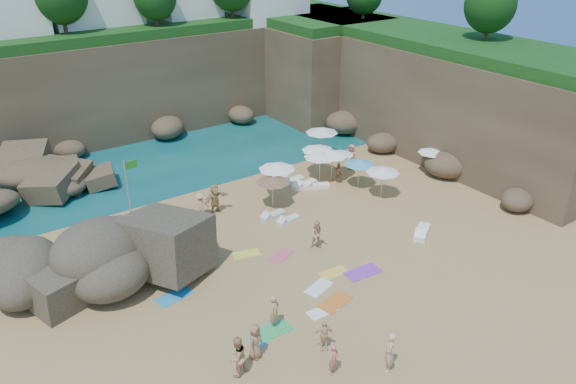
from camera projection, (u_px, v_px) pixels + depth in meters
ground at (289, 253)px, 31.00m from camera, size 120.00×120.00×0.00m
seawater at (108, 113)px, 53.09m from camera, size 120.00×120.00×0.00m
cliff_back at (143, 80)px, 48.67m from camera, size 44.00×8.00×8.00m
cliff_right at (426, 94)px, 44.88m from camera, size 8.00×30.00×8.00m
cliff_corner at (315, 67)px, 52.69m from camera, size 10.00×12.00×8.00m
rock_promontory at (15, 198)px, 37.13m from camera, size 12.00×7.00×2.00m
rock_outcrop at (87, 279)px, 28.81m from camera, size 9.57×7.44×3.66m
flag_pole at (129, 184)px, 32.75m from camera, size 0.82×0.13×4.20m
parasol_0 at (277, 167)px, 36.52m from camera, size 2.41×2.41×2.28m
parasol_1 at (339, 153)px, 39.47m from camera, size 2.04×2.04×1.93m
parasol_2 at (322, 130)px, 42.54m from camera, size 2.49×2.49×2.35m
parasol_3 at (432, 151)px, 39.97m from camera, size 1.99×1.99×1.89m
parasol_5 at (318, 148)px, 39.67m from camera, size 2.32×2.32×2.19m
parasol_6 at (273, 180)px, 35.16m from camera, size 2.16×2.16×2.04m
parasol_7 at (320, 155)px, 38.65m from camera, size 2.25×2.25×2.13m
parasol_8 at (332, 153)px, 38.90m from camera, size 2.27×2.27×2.15m
parasol_9 at (383, 170)px, 36.43m from camera, size 2.21×2.21×2.09m
parasol_10 at (359, 162)px, 37.86m from camera, size 2.10×2.10×1.99m
lounger_0 at (292, 181)px, 39.15m from camera, size 1.86×0.67×0.29m
lounger_1 at (273, 216)px, 34.63m from camera, size 1.71×0.76×0.26m
lounger_2 at (305, 185)px, 38.58m from camera, size 1.96×0.86×0.29m
lounger_3 at (288, 220)px, 34.10m from camera, size 1.65×0.75×0.25m
lounger_4 at (317, 186)px, 38.42m from camera, size 1.82×1.20×0.27m
lounger_5 at (422, 232)px, 32.77m from camera, size 1.98×1.59×0.30m
towel_0 at (265, 334)px, 24.94m from camera, size 1.80×1.26×0.03m
towel_2 at (335, 302)px, 27.01m from camera, size 1.96×1.28×0.03m
towel_3 at (272, 331)px, 25.14m from camera, size 1.81×0.97×0.03m
towel_4 at (334, 273)px, 29.26m from camera, size 1.56×0.83×0.03m
towel_5 at (322, 311)px, 26.40m from camera, size 1.47×0.77×0.03m
towel_6 at (363, 272)px, 29.31m from camera, size 1.99×1.07×0.03m
towel_8 at (174, 296)px, 27.45m from camera, size 1.93×1.21×0.03m
towel_9 at (281, 256)px, 30.74m from camera, size 1.73×1.31×0.03m
towel_10 at (366, 270)px, 29.46m from camera, size 1.82×1.19×0.03m
towel_11 at (80, 296)px, 27.44m from camera, size 1.81×0.99×0.03m
towel_12 at (246, 254)px, 30.90m from camera, size 1.64×1.12×0.03m
towel_13 at (319, 288)px, 28.09m from camera, size 1.76×1.24×0.03m
person_stand_0 at (275, 312)px, 25.09m from camera, size 0.72×0.62×1.66m
person_stand_1 at (237, 357)px, 22.39m from camera, size 1.04×0.89×1.84m
person_stand_2 at (201, 205)px, 34.49m from camera, size 1.10×0.88×1.58m
person_stand_3 at (338, 173)px, 38.94m from camera, size 0.48×0.90×1.46m
person_stand_4 at (351, 157)px, 41.02m from camera, size 0.90×1.06×1.90m
person_stand_5 at (215, 199)px, 34.84m from camera, size 1.86×0.80×1.94m
person_stand_6 at (389, 352)px, 22.63m from camera, size 0.78×0.79×1.83m
person_lie_1 at (323, 346)px, 24.04m from camera, size 1.40×1.69×0.36m
person_lie_2 at (255, 353)px, 23.58m from camera, size 1.49×1.81×0.44m
person_lie_4 at (333, 370)px, 22.76m from camera, size 0.93×1.52×0.34m
person_lie_5 at (317, 243)px, 31.35m from camera, size 1.59×1.79×0.62m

